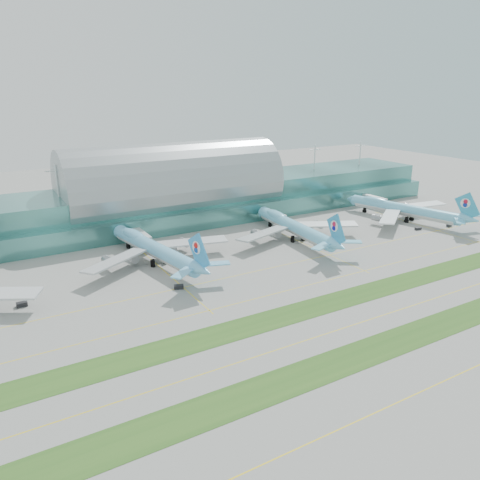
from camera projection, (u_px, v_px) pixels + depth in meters
ground at (321, 309)px, 159.01m from camera, size 700.00×700.00×0.00m
terminal at (174, 195)px, 260.31m from camera, size 340.00×69.10×36.00m
grass_strip_near at (383, 346)px, 136.01m from camera, size 420.00×12.00×0.08m
grass_strip_far at (317, 306)px, 160.64m from camera, size 420.00×12.00×0.08m
taxiline_a at (442, 382)px, 119.60m from camera, size 420.00×0.35×0.01m
taxiline_b at (350, 326)px, 147.52m from camera, size 420.00×0.35×0.01m
taxiline_c at (290, 290)px, 173.79m from camera, size 420.00×0.35×0.01m
taxiline_d at (258, 271)px, 191.85m from camera, size 420.00×0.35×0.01m
airliner_b at (153, 248)px, 199.20m from camera, size 67.74×77.67×21.44m
airliner_c at (293, 226)px, 230.15m from camera, size 67.37×76.72×21.11m
airliner_d at (403, 209)px, 262.84m from camera, size 66.30×76.55×21.37m
gse_b at (22, 304)px, 160.58m from camera, size 3.60×2.14×1.52m
gse_c at (179, 287)px, 174.62m from camera, size 4.00×3.07×1.47m
gse_d at (198, 271)px, 188.94m from camera, size 3.24×1.83×1.56m
gse_e at (318, 243)px, 223.66m from camera, size 4.34×2.37×1.45m
gse_f at (334, 246)px, 218.73m from camera, size 4.09×2.49×1.76m
gse_g at (418, 229)px, 246.34m from camera, size 3.65×2.16×1.32m
gse_h at (449, 225)px, 252.07m from camera, size 4.01×2.62×1.53m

